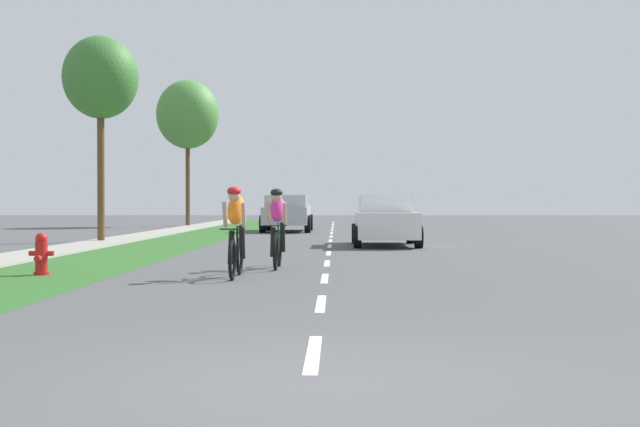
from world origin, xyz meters
name	(u,v)px	position (x,y,z in m)	size (l,w,h in m)	color
ground_plane	(330,244)	(0.00, 20.00, 0.00)	(120.00, 120.00, 0.00)	#4C4C4F
grass_verge	(169,244)	(-5.11, 20.00, 0.00)	(2.78, 70.00, 0.01)	#2D6026
sidewalk_concrete	(100,244)	(-7.31, 20.00, 0.00)	(1.62, 70.00, 0.10)	#9E998E
lane_markings_center	(331,238)	(0.00, 24.00, 0.00)	(0.12, 54.30, 0.01)	white
fire_hydrant_red	(41,254)	(-5.11, 8.82, 0.37)	(0.44, 0.38, 0.76)	red
cyclist_lead	(236,231)	(-1.54, 8.34, 0.81)	(0.42, 1.72, 1.58)	black
cyclist_trailing	(277,228)	(-0.97, 10.39, 0.81)	(0.42, 1.72, 1.58)	black
sedan_white	(385,220)	(1.69, 19.08, 0.77)	(1.98, 4.30, 1.52)	silver
pickup_silver	(287,213)	(-2.03, 31.15, 0.83)	(2.22, 5.10, 1.64)	#A5A8AD
street_tree_near	(101,79)	(-7.64, 21.28, 5.43)	(2.49, 2.49, 6.84)	brown
street_tree_far	(188,115)	(-8.05, 39.46, 6.19)	(3.45, 3.45, 8.11)	brown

